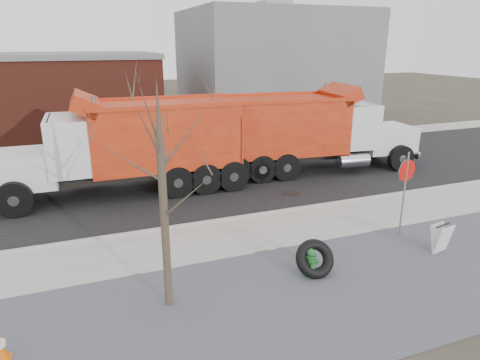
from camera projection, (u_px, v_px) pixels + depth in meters
name	position (u px, v px, depth m)	size (l,w,h in m)	color
ground	(253.00, 238.00, 13.39)	(120.00, 120.00, 0.00)	#383328
gravel_verge	(309.00, 297.00, 10.28)	(60.00, 5.00, 0.03)	slate
sidewalk	(250.00, 234.00, 13.61)	(60.00, 2.50, 0.06)	#9E9B93
curb	(236.00, 218.00, 14.75)	(60.00, 0.15, 0.11)	#9E9B93
road	(198.00, 180.00, 18.99)	(60.00, 9.40, 0.02)	black
far_sidewalk	(171.00, 151.00, 24.05)	(60.00, 2.00, 0.06)	#9E9B93
building_grey	(272.00, 69.00, 31.22)	(12.00, 10.00, 8.00)	gray
bare_tree	(161.00, 169.00, 8.98)	(3.20, 3.20, 5.20)	#382D23
fire_hydrant	(311.00, 263.00, 11.12)	(0.44, 0.43, 0.78)	#256333
truck_tire	(315.00, 259.00, 11.15)	(1.11, 0.92, 1.02)	black
stop_sign	(406.00, 179.00, 13.11)	(0.73, 0.15, 2.70)	gray
sandwich_board	(441.00, 238.00, 12.32)	(0.68, 0.51, 0.86)	silver
dump_truck_red_a	(309.00, 129.00, 19.80)	(9.99, 3.58, 3.95)	black
dump_truck_red_b	(131.00, 143.00, 16.84)	(9.79, 2.93, 4.07)	black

